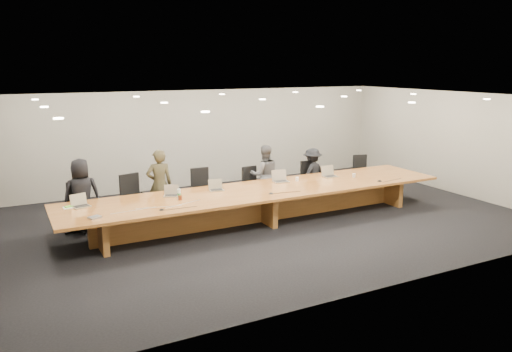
{
  "coord_description": "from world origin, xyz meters",
  "views": [
    {
      "loc": [
        -5.14,
        -9.66,
        3.5
      ],
      "look_at": [
        0.0,
        0.3,
        1.0
      ],
      "focal_mm": 35.0,
      "sensor_mm": 36.0,
      "label": 1
    }
  ],
  "objects": [
    {
      "name": "chair_right",
      "position": [
        2.09,
        1.15,
        0.51
      ],
      "size": [
        0.57,
        0.57,
        1.02
      ],
      "primitive_type": null,
      "rotation": [
        0.0,
        0.0,
        -0.1
      ],
      "color": "black",
      "rests_on": "ground"
    },
    {
      "name": "chair_left",
      "position": [
        -2.59,
        1.22,
        0.56
      ],
      "size": [
        0.7,
        0.7,
        1.12
      ],
      "primitive_type": null,
      "rotation": [
        0.0,
        0.0,
        0.27
      ],
      "color": "black",
      "rests_on": "ground"
    },
    {
      "name": "laptop_e",
      "position": [
        2.13,
        0.34,
        0.89
      ],
      "size": [
        0.37,
        0.27,
        0.29
      ],
      "primitive_type": null,
      "rotation": [
        0.0,
        0.0,
        0.0
      ],
      "color": "#C1B193",
      "rests_on": "conference_table"
    },
    {
      "name": "chair_far_left",
      "position": [
        -3.83,
        1.17,
        0.53
      ],
      "size": [
        0.63,
        0.63,
        1.07
      ],
      "primitive_type": null,
      "rotation": [
        0.0,
        0.0,
        -0.17
      ],
      "color": "black",
      "rests_on": "ground"
    },
    {
      "name": "laptop_a",
      "position": [
        -3.86,
        0.38,
        0.88
      ],
      "size": [
        0.39,
        0.32,
        0.26
      ],
      "primitive_type": null,
      "rotation": [
        0.0,
        0.0,
        0.28
      ],
      "color": "tan",
      "rests_on": "conference_table"
    },
    {
      "name": "water_bottle",
      "position": [
        -1.95,
        0.03,
        0.86
      ],
      "size": [
        0.08,
        0.08,
        0.22
      ],
      "primitive_type": "cylinder",
      "rotation": [
        0.0,
        0.0,
        -0.17
      ],
      "color": "silver",
      "rests_on": "conference_table"
    },
    {
      "name": "person_d",
      "position": [
        2.16,
        1.21,
        0.68
      ],
      "size": [
        0.99,
        0.75,
        1.35
      ],
      "primitive_type": "imported",
      "rotation": [
        0.0,
        0.0,
        3.47
      ],
      "color": "black",
      "rests_on": "ground"
    },
    {
      "name": "av_box",
      "position": [
        -3.76,
        -0.51,
        0.77
      ],
      "size": [
        0.26,
        0.24,
        0.03
      ],
      "primitive_type": "cube",
      "rotation": [
        0.0,
        0.0,
        0.42
      ],
      "color": "#B2B2B7",
      "rests_on": "conference_table"
    },
    {
      "name": "chair_far_right",
      "position": [
        3.96,
        1.33,
        0.5
      ],
      "size": [
        0.61,
        0.61,
        1.0
      ],
      "primitive_type": null,
      "rotation": [
        0.0,
        0.0,
        -0.22
      ],
      "color": "black",
      "rests_on": "ground"
    },
    {
      "name": "back_wall",
      "position": [
        0.0,
        4.0,
        1.4
      ],
      "size": [
        12.0,
        0.02,
        2.8
      ],
      "primitive_type": "cube",
      "color": "beige",
      "rests_on": "ground"
    },
    {
      "name": "mic_right",
      "position": [
        2.9,
        -0.61,
        0.77
      ],
      "size": [
        0.14,
        0.14,
        0.03
      ],
      "primitive_type": "cone",
      "rotation": [
        0.0,
        0.0,
        0.22
      ],
      "color": "black",
      "rests_on": "conference_table"
    },
    {
      "name": "lime_gadget",
      "position": [
        -4.08,
        0.44,
        0.77
      ],
      "size": [
        0.17,
        0.13,
        0.02
      ],
      "primitive_type": "cube",
      "rotation": [
        0.0,
        0.0,
        0.35
      ],
      "color": "#69C534",
      "rests_on": "notepad"
    },
    {
      "name": "laptop_b",
      "position": [
        -2.02,
        0.37,
        0.87
      ],
      "size": [
        0.37,
        0.33,
        0.24
      ],
      "primitive_type": null,
      "rotation": [
        0.0,
        0.0,
        -0.42
      ],
      "color": "#B7A78B",
      "rests_on": "conference_table"
    },
    {
      "name": "mic_left",
      "position": [
        -2.51,
        -0.57,
        0.76
      ],
      "size": [
        0.11,
        0.11,
        0.03
      ],
      "primitive_type": "cone",
      "rotation": [
        0.0,
        0.0,
        -0.06
      ],
      "color": "black",
      "rests_on": "conference_table"
    },
    {
      "name": "person_c",
      "position": [
        0.74,
        1.26,
        0.77
      ],
      "size": [
        0.87,
        0.75,
        1.53
      ],
      "primitive_type": "imported",
      "rotation": [
        0.0,
        0.0,
        2.88
      ],
      "color": "#4C4C4E",
      "rests_on": "ground"
    },
    {
      "name": "mic_center",
      "position": [
        -0.02,
        -0.45,
        0.76
      ],
      "size": [
        0.14,
        0.14,
        0.03
      ],
      "primitive_type": "cone",
      "rotation": [
        0.0,
        0.0,
        0.37
      ],
      "color": "black",
      "rests_on": "conference_table"
    },
    {
      "name": "conference_table",
      "position": [
        0.0,
        0.0,
        0.52
      ],
      "size": [
        9.0,
        1.8,
        0.75
      ],
      "color": "brown",
      "rests_on": "ground"
    },
    {
      "name": "ground",
      "position": [
        0.0,
        0.0,
        0.0
      ],
      "size": [
        12.0,
        12.0,
        0.0
      ],
      "primitive_type": "plane",
      "color": "black",
      "rests_on": "ground"
    },
    {
      "name": "person_b",
      "position": [
        -2.0,
        1.27,
        0.82
      ],
      "size": [
        0.63,
        0.45,
        1.63
      ],
      "primitive_type": "imported",
      "rotation": [
        0.0,
        0.0,
        3.04
      ],
      "color": "#342F1C",
      "rests_on": "ground"
    },
    {
      "name": "paper_cup_near",
      "position": [
        1.14,
        0.34,
        0.8
      ],
      "size": [
        0.09,
        0.09,
        0.1
      ],
      "primitive_type": "cone",
      "rotation": [
        0.0,
        0.0,
        -0.14
      ],
      "color": "white",
      "rests_on": "conference_table"
    },
    {
      "name": "chair_mid_right",
      "position": [
        0.44,
        1.28,
        0.5
      ],
      "size": [
        0.57,
        0.57,
        1.0
      ],
      "primitive_type": null,
      "rotation": [
        0.0,
        0.0,
        0.12
      ],
      "color": "black",
      "rests_on": "ground"
    },
    {
      "name": "person_a",
      "position": [
        -3.72,
        1.25,
        0.78
      ],
      "size": [
        0.77,
        0.5,
        1.57
      ],
      "primitive_type": "imported",
      "rotation": [
        0.0,
        0.0,
        3.14
      ],
      "color": "black",
      "rests_on": "ground"
    },
    {
      "name": "amber_mug",
      "position": [
        -1.94,
        -0.01,
        0.8
      ],
      "size": [
        0.09,
        0.09,
        0.1
      ],
      "primitive_type": "cylinder",
      "rotation": [
        0.0,
        0.0,
        -0.14
      ],
      "color": "maroon",
      "rests_on": "conference_table"
    },
    {
      "name": "laptop_d",
      "position": [
        0.74,
        0.42,
        0.9
      ],
      "size": [
        0.4,
        0.32,
        0.29
      ],
      "primitive_type": null,
      "rotation": [
        0.0,
        0.0,
        -0.13
      ],
      "color": "#BDAB90",
      "rests_on": "conference_table"
    },
    {
      "name": "chair_mid_left",
      "position": [
        -0.92,
        1.31,
        0.54
      ],
      "size": [
        0.55,
        0.55,
        1.08
      ],
      "primitive_type": null,
      "rotation": [
        0.0,
        0.0,
        0.0
      ],
      "color": "black",
      "rests_on": "ground"
    },
    {
      "name": "laptop_c",
      "position": [
        -0.96,
        0.37,
        0.87
      ],
      "size": [
        0.34,
        0.27,
        0.25
      ],
      "primitive_type": null,
      "rotation": [
        0.0,
        0.0,
        -0.14
      ],
      "color": "tan",
      "rests_on": "conference_table"
    },
    {
      "name": "notepad",
      "position": [
        -4.09,
        0.42,
        0.76
      ],
      "size": [
        0.22,
        0.18,
        0.01
      ],
      "primitive_type": "cube",
      "rotation": [
        0.0,
        0.0,
        0.06
      ],
      "color": "white",
      "rests_on": "conference_table"
    },
    {
      "name": "paper_cup_far",
      "position": [
        2.62,
        0.03,
        0.8
      ],
      "size": [
        0.1,
        0.1,
        0.1
      ],
      "primitive_type": "cone",
      "rotation": [
        0.0,
        0.0,
        0.28
      ],
      "color": "silver",
      "rests_on": "conference_table"
    }
  ]
}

